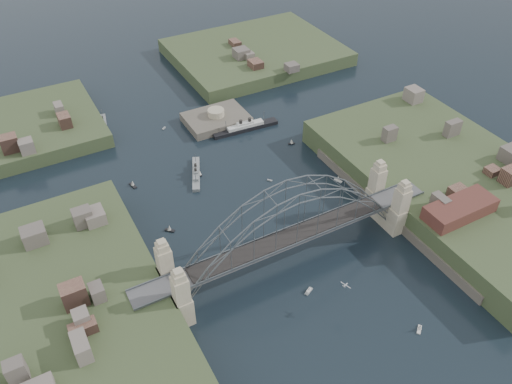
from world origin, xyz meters
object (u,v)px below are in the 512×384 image
object	(u,v)px
naval_cruiser_far	(104,125)
ocean_liner	(245,128)
fort_island	(217,123)
bridge	(291,226)
wharf_shed	(460,209)
naval_cruiser_near	(196,173)

from	to	relation	value
naval_cruiser_far	ocean_liner	xyz separation A→B (m)	(43.75, -26.06, 0.16)
fort_island	naval_cruiser_far	size ratio (longest dim) A/B	1.48
bridge	ocean_liner	bearing A→B (deg)	72.64
fort_island	naval_cruiser_far	world-z (taller)	fort_island
bridge	wharf_shed	distance (m)	46.23
fort_island	wharf_shed	xyz separation A→B (m)	(32.00, -84.00, 10.34)
fort_island	naval_cruiser_far	bearing A→B (deg)	155.46
wharf_shed	ocean_liner	xyz separation A→B (m)	(-25.01, 74.72, -9.07)
naval_cruiser_far	ocean_liner	distance (m)	50.92
bridge	naval_cruiser_far	distance (m)	90.98
naval_cruiser_near	wharf_shed	bearing A→B (deg)	-49.10
fort_island	wharf_shed	world-z (taller)	wharf_shed
bridge	naval_cruiser_far	bearing A→B (deg)	105.92
fort_island	ocean_liner	distance (m)	11.69
bridge	wharf_shed	world-z (taller)	bridge
ocean_liner	naval_cruiser_near	bearing A→B (deg)	-148.61
bridge	wharf_shed	bearing A→B (deg)	-17.65
wharf_shed	fort_island	bearing A→B (deg)	110.85
naval_cruiser_far	ocean_liner	world-z (taller)	ocean_liner
fort_island	wharf_shed	size ratio (longest dim) A/B	1.10
naval_cruiser_far	ocean_liner	size ratio (longest dim) A/B	0.60
bridge	fort_island	size ratio (longest dim) A/B	3.82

